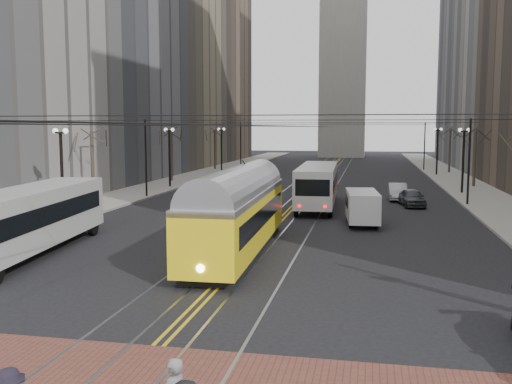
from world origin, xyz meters
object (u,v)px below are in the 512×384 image
at_px(cargo_van, 362,208).
at_px(sedan_grey, 412,198).
at_px(sedan_silver, 398,192).
at_px(transit_bus, 29,222).
at_px(rear_bus, 318,186).
at_px(streetcar, 238,220).

distance_m(cargo_van, sedan_grey, 9.81).
distance_m(sedan_grey, sedan_silver, 3.73).
xyz_separation_m(sedan_grey, sedan_silver, (-0.89, 3.62, 0.01)).
bearing_deg(transit_bus, rear_bus, 51.80).
height_order(streetcar, rear_bus, streetcar).
distance_m(cargo_van, sedan_silver, 13.03).
relative_size(streetcar, sedan_silver, 3.27).
xyz_separation_m(transit_bus, streetcar, (9.40, 2.45, 0.03)).
xyz_separation_m(transit_bus, cargo_van, (15.06, 11.47, -0.52)).
xyz_separation_m(cargo_van, sedan_grey, (3.59, 9.13, -0.36)).
bearing_deg(rear_bus, cargo_van, -67.21).
distance_m(transit_bus, cargo_van, 18.94).
bearing_deg(cargo_van, sedan_grey, 63.23).
height_order(transit_bus, sedan_silver, transit_bus).
height_order(transit_bus, rear_bus, transit_bus).
bearing_deg(streetcar, transit_bus, -166.90).
height_order(transit_bus, sedan_grey, transit_bus).
height_order(cargo_van, sedan_grey, cargo_van).
distance_m(transit_bus, streetcar, 9.71).
relative_size(transit_bus, rear_bus, 1.05).
bearing_deg(streetcar, sedan_silver, 67.47).
xyz_separation_m(transit_bus, rear_bus, (11.70, 18.83, -0.00)).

